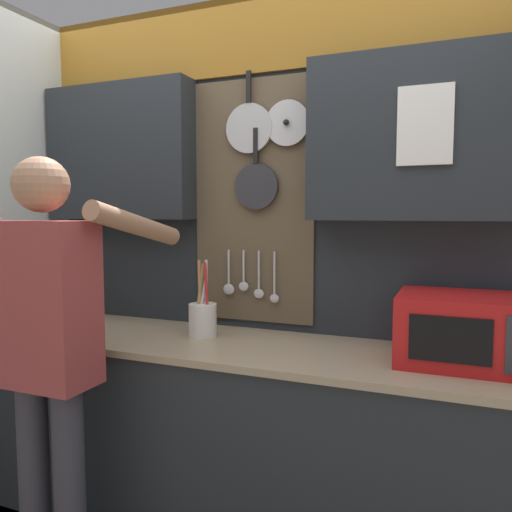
# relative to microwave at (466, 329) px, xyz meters

# --- Properties ---
(base_cabinet_counter) EXTENTS (2.45, 0.61, 0.94)m
(base_cabinet_counter) POSITION_rel_microwave_xyz_m (-0.89, -0.05, -0.60)
(base_cabinet_counter) COLOR #23282D
(base_cabinet_counter) RESTS_ON ground_plane
(back_wall_unit) EXTENTS (3.02, 0.22, 2.53)m
(back_wall_unit) POSITION_rel_microwave_xyz_m (-0.88, 0.22, 0.46)
(back_wall_unit) COLOR #23282D
(back_wall_unit) RESTS_ON ground_plane
(microwave) EXTENTS (0.50, 0.38, 0.26)m
(microwave) POSITION_rel_microwave_xyz_m (0.00, 0.00, 0.00)
(microwave) COLOR red
(microwave) RESTS_ON base_cabinet_counter
(knife_block) EXTENTS (0.12, 0.16, 0.26)m
(knife_block) POSITION_rel_microwave_xyz_m (-1.98, 0.00, -0.04)
(knife_block) COLOR brown
(knife_block) RESTS_ON base_cabinet_counter
(utensil_crock) EXTENTS (0.13, 0.13, 0.36)m
(utensil_crock) POSITION_rel_microwave_xyz_m (-1.12, 0.00, -0.04)
(utensil_crock) COLOR white
(utensil_crock) RESTS_ON base_cabinet_counter
(person) EXTENTS (0.54, 0.67, 1.72)m
(person) POSITION_rel_microwave_xyz_m (-1.50, -0.56, -0.04)
(person) COLOR #383842
(person) RESTS_ON ground_plane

